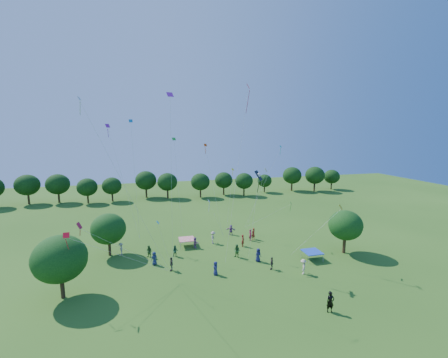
# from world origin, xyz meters

# --- Properties ---
(ground) EXTENTS (160.00, 160.00, 0.00)m
(ground) POSITION_xyz_m (0.00, 0.00, 0.00)
(ground) COLOR #38661E
(near_tree_west) EXTENTS (5.10, 5.10, 6.38)m
(near_tree_west) POSITION_xyz_m (-16.90, 12.36, 4.07)
(near_tree_west) COLOR #422B19
(near_tree_west) RESTS_ON ground
(near_tree_north) EXTENTS (4.48, 4.48, 5.68)m
(near_tree_north) POSITION_xyz_m (-13.59, 22.12, 3.66)
(near_tree_north) COLOR #422B19
(near_tree_north) RESTS_ON ground
(near_tree_east) EXTENTS (4.42, 4.42, 5.88)m
(near_tree_east) POSITION_xyz_m (17.08, 15.07, 3.88)
(near_tree_east) COLOR #422B19
(near_tree_east) RESTS_ON ground
(treeline) EXTENTS (88.01, 8.77, 6.77)m
(treeline) POSITION_xyz_m (-1.73, 55.43, 4.09)
(treeline) COLOR #422B19
(treeline) RESTS_ON ground
(tent_red_stripe) EXTENTS (2.20, 2.20, 1.10)m
(tent_red_stripe) POSITION_xyz_m (-3.25, 22.77, 1.04)
(tent_red_stripe) COLOR red
(tent_red_stripe) RESTS_ON ground
(tent_blue) EXTENTS (2.20, 2.20, 1.10)m
(tent_blue) POSITION_xyz_m (11.73, 14.21, 1.04)
(tent_blue) COLOR blue
(tent_blue) RESTS_ON ground
(man_in_black) EXTENTS (0.79, 0.55, 1.98)m
(man_in_black) POSITION_xyz_m (7.32, 3.65, 0.99)
(man_in_black) COLOR black
(man_in_black) RESTS_ON ground
(crowd_person_0) EXTENTS (0.93, 0.78, 1.67)m
(crowd_person_0) POSITION_xyz_m (-7.93, 17.69, 0.83)
(crowd_person_0) COLOR navy
(crowd_person_0) RESTS_ON ground
(crowd_person_1) EXTENTS (0.66, 0.77, 1.75)m
(crowd_person_1) POSITION_xyz_m (4.51, 20.65, 0.87)
(crowd_person_1) COLOR maroon
(crowd_person_1) RESTS_ON ground
(crowd_person_2) EXTENTS (0.94, 0.94, 1.75)m
(crowd_person_2) POSITION_xyz_m (2.58, 17.23, 0.88)
(crowd_person_2) COLOR #2C6029
(crowd_person_2) RESTS_ON ground
(crowd_person_3) EXTENTS (1.06, 1.25, 1.77)m
(crowd_person_3) POSITION_xyz_m (8.66, 10.94, 0.88)
(crowd_person_3) COLOR beige
(crowd_person_3) RESTS_ON ground
(crowd_person_4) EXTENTS (0.83, 0.98, 1.54)m
(crowd_person_4) POSITION_xyz_m (5.61, 12.93, 0.77)
(crowd_person_4) COLOR #453937
(crowd_person_4) RESTS_ON ground
(crowd_person_5) EXTENTS (1.03, 1.54, 1.55)m
(crowd_person_5) POSITION_xyz_m (-2.20, 21.87, 0.78)
(crowd_person_5) COLOR #9A5996
(crowd_person_5) RESTS_ON ground
(crowd_person_6) EXTENTS (0.47, 0.81, 1.60)m
(crowd_person_6) POSITION_xyz_m (-1.20, 13.24, 0.80)
(crowd_person_6) COLOR navy
(crowd_person_6) RESTS_ON ground
(crowd_person_7) EXTENTS (0.80, 0.72, 1.79)m
(crowd_person_7) POSITION_xyz_m (6.92, 22.96, 0.90)
(crowd_person_7) COLOR maroon
(crowd_person_7) RESTS_ON ground
(crowd_person_8) EXTENTS (0.80, 0.51, 1.53)m
(crowd_person_8) POSITION_xyz_m (-5.19, 19.51, 0.76)
(crowd_person_8) COLOR #235237
(crowd_person_8) RESTS_ON ground
(crowd_person_9) EXTENTS (0.96, 1.31, 1.82)m
(crowd_person_9) POSITION_xyz_m (0.63, 22.83, 0.91)
(crowd_person_9) COLOR #B49F90
(crowd_person_9) RESTS_ON ground
(crowd_person_10) EXTENTS (0.56, 1.02, 1.67)m
(crowd_person_10) POSITION_xyz_m (-6.01, 15.58, 0.83)
(crowd_person_10) COLOR #3A322E
(crowd_person_10) RESTS_ON ground
(crowd_person_11) EXTENTS (1.59, 1.17, 1.62)m
(crowd_person_11) POSITION_xyz_m (4.18, 25.82, 0.81)
(crowd_person_11) COLOR #93568F
(crowd_person_11) RESTS_ON ground
(crowd_person_12) EXTENTS (0.95, 0.70, 1.72)m
(crowd_person_12) POSITION_xyz_m (4.82, 15.39, 0.86)
(crowd_person_12) COLOR #1B1E50
(crowd_person_12) RESTS_ON ground
(crowd_person_13) EXTENTS (0.56, 0.74, 1.77)m
(crowd_person_13) POSITION_xyz_m (6.32, 22.58, 0.88)
(crowd_person_13) COLOR #9A1C41
(crowd_person_13) RESTS_ON ground
(crowd_person_14) EXTENTS (0.90, 0.80, 1.61)m
(crowd_person_14) POSITION_xyz_m (-8.52, 20.08, 0.80)
(crowd_person_14) COLOR #2C5825
(crowd_person_14) RESTS_ON ground
(crowd_person_15) EXTENTS (0.73, 1.15, 1.63)m
(crowd_person_15) POSITION_xyz_m (-12.17, 21.97, 0.82)
(crowd_person_15) COLOR #BFA898
(crowd_person_15) RESTS_ON ground
(pirate_kite) EXTENTS (1.42, 1.57, 10.59)m
(pirate_kite) POSITION_xyz_m (3.87, 13.30, 11.26)
(pirate_kite) COLOR black
(red_high_kite) EXTENTS (5.12, 7.07, 21.11)m
(red_high_kite) POSITION_xyz_m (3.97, 18.83, 18.39)
(red_high_kite) COLOR red
(small_kite_0) EXTENTS (8.50, 2.66, 6.77)m
(small_kite_0) POSITION_xyz_m (-13.45, 10.94, 6.83)
(small_kite_0) COLOR #BC0B2A
(small_kite_1) EXTENTS (2.50, 1.03, 13.33)m
(small_kite_1) POSITION_xyz_m (0.06, 22.09, 11.12)
(small_kite_1) COLOR #E1470B
(small_kite_2) EXTENTS (1.56, 1.47, 9.36)m
(small_kite_2) POSITION_xyz_m (4.16, 25.54, 8.50)
(small_kite_2) COLOR #FFF216
(small_kite_3) EXTENTS (1.16, 1.04, 14.12)m
(small_kite_3) POSITION_xyz_m (-4.27, 25.42, 12.03)
(small_kite_3) COLOR #1A932A
(small_kite_4) EXTENTS (1.60, 1.38, 6.03)m
(small_kite_4) POSITION_xyz_m (-7.19, 12.04, 5.88)
(small_kite_4) COLOR #148CD1
(small_kite_5) EXTENTS (0.74, 0.61, 18.91)m
(small_kite_5) POSITION_xyz_m (-5.87, 13.14, 16.00)
(small_kite_5) COLOR purple
(small_kite_6) EXTENTS (7.23, 3.80, 17.83)m
(small_kite_6) POSITION_xyz_m (-11.30, 10.58, 13.23)
(small_kite_6) COLOR silver
(small_kite_7) EXTENTS (7.66, 3.69, 12.64)m
(small_kite_7) POSITION_xyz_m (11.91, 27.90, 10.56)
(small_kite_7) COLOR #0CBAB6
(small_kite_8) EXTENTS (9.64, 2.41, 5.94)m
(small_kite_8) POSITION_xyz_m (-14.12, 10.80, 5.93)
(small_kite_8) COLOR red
(small_kite_9) EXTENTS (5.83, 2.01, 6.36)m
(small_kite_9) POSITION_xyz_m (13.16, 12.04, 6.62)
(small_kite_9) COLOR #DDB10B
(small_kite_10) EXTENTS (2.41, 2.48, 9.66)m
(small_kite_10) POSITION_xyz_m (8.15, 22.75, 9.13)
(small_kite_10) COLOR yellow
(small_kite_11) EXTENTS (8.86, 1.89, 3.23)m
(small_kite_11) POSITION_xyz_m (13.38, 26.37, 3.61)
(small_kite_11) COLOR #188317
(small_kite_12) EXTENTS (0.82, 2.13, 16.65)m
(small_kite_12) POSITION_xyz_m (-10.16, 25.30, 13.40)
(small_kite_12) COLOR #1177B1
(small_kite_13) EXTENTS (4.33, 5.25, 16.10)m
(small_kite_13) POSITION_xyz_m (-13.03, 28.27, 14.17)
(small_kite_13) COLOR purple
(small_kite_14) EXTENTS (2.77, 2.04, 5.95)m
(small_kite_14) POSITION_xyz_m (-0.10, 20.33, 5.93)
(small_kite_14) COLOR white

